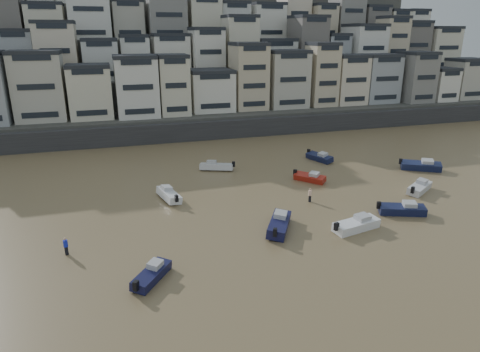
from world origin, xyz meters
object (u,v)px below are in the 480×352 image
object	(u,v)px
boat_i	(319,156)
boat_b	(402,208)
boat_d	(420,186)
boat_j	(151,273)
boat_c	(279,222)
boat_f	(169,194)
boat_g	(421,165)
boat_h	(217,165)
person_blue	(66,246)
person_pink	(310,195)
boat_e	(310,177)
boat_a	(356,223)

from	to	relation	value
boat_i	boat_b	bearing A→B (deg)	-20.63
boat_d	boat_b	bearing A→B (deg)	-173.72
boat_i	boat_j	xyz separation A→B (m)	(-29.52, -27.41, -0.04)
boat_d	boat_j	bearing A→B (deg)	164.52
boat_c	boat_f	distance (m)	15.49
boat_g	boat_h	bearing A→B (deg)	-166.08
boat_g	person_blue	bearing A→B (deg)	-135.25
boat_i	person_pink	bearing A→B (deg)	-49.05
boat_b	boat_f	size ratio (longest dim) A/B	1.03
boat_b	person_blue	bearing A→B (deg)	-160.05
boat_g	person_pink	xyz separation A→B (m)	(-21.49, -6.62, 0.02)
boat_c	boat_g	world-z (taller)	boat_c
boat_f	person_blue	size ratio (longest dim) A/B	3.12
boat_f	boat_h	xyz separation A→B (m)	(8.53, 9.75, -0.00)
boat_c	boat_j	size ratio (longest dim) A/B	1.28
person_pink	boat_d	bearing A→B (deg)	-3.98
boat_g	person_pink	bearing A→B (deg)	-131.74
boat_e	person_pink	distance (m)	7.62
boat_d	boat_f	xyz separation A→B (m)	(-31.32, 6.97, -0.01)
boat_a	boat_g	size ratio (longest dim) A/B	0.93
boat_a	boat_c	size ratio (longest dim) A/B	0.93
boat_e	boat_b	bearing A→B (deg)	-18.19
boat_i	person_blue	size ratio (longest dim) A/B	3.00
boat_e	person_pink	world-z (taller)	person_pink
boat_a	boat_h	distance (m)	25.80
boat_c	boat_d	distance (m)	22.17
boat_b	person_pink	world-z (taller)	person_pink
boat_j	boat_g	bearing A→B (deg)	-29.63
boat_e	person_blue	world-z (taller)	person_blue
boat_b	person_blue	size ratio (longest dim) A/B	3.20
boat_c	boat_d	bearing A→B (deg)	-46.62
boat_b	boat_e	distance (m)	14.23
boat_a	person_blue	size ratio (longest dim) A/B	3.33
boat_d	boat_h	world-z (taller)	boat_d
boat_a	boat_i	distance (m)	25.39
boat_f	person_blue	world-z (taller)	person_blue
boat_e	boat_c	bearing A→B (deg)	-76.00
boat_a	boat_j	bearing A→B (deg)	176.76
boat_d	boat_g	size ratio (longest dim) A/B	0.89
boat_d	boat_e	size ratio (longest dim) A/B	1.15
boat_d	boat_g	xyz separation A→B (m)	(6.42, 7.67, 0.09)
boat_f	boat_i	world-z (taller)	boat_f
boat_d	boat_h	bearing A→B (deg)	111.20
person_blue	person_pink	distance (m)	27.83
boat_e	boat_i	distance (m)	10.51
boat_b	boat_c	xyz separation A→B (m)	(-14.85, 0.35, 0.09)
boat_d	person_blue	distance (m)	42.62
boat_j	boat_b	bearing A→B (deg)	-42.80
boat_d	boat_e	world-z (taller)	boat_d
boat_d	boat_i	world-z (taller)	boat_d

